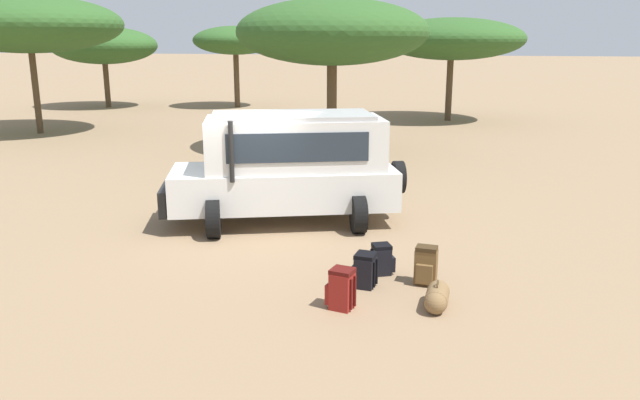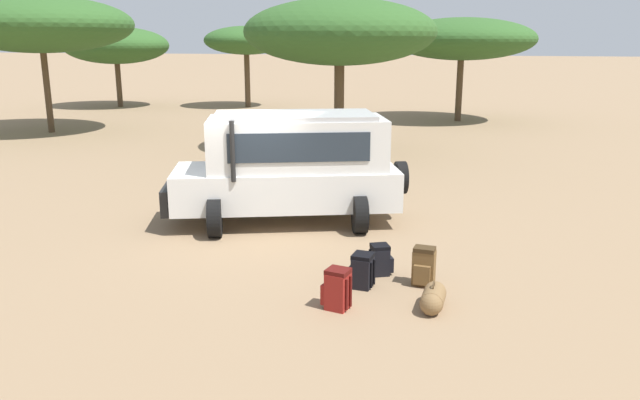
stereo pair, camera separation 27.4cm
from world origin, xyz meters
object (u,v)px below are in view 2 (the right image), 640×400
object	(u,v)px
backpack_outermost	(424,267)
acacia_tree_left_mid	(40,25)
safari_vehicle	(291,165)
duffel_bag_low_black_case	(433,298)
backpack_near_rear_wheel	(362,271)
acacia_tree_right_mid	(340,32)
acacia_tree_far_right	(462,39)
backpack_cluster_center	(380,260)
backpack_beside_front_wheel	(337,289)
acacia_tree_centre_back	(246,41)
acacia_tree_far_left	(116,46)

from	to	relation	value
backpack_outermost	acacia_tree_left_mid	bearing A→B (deg)	143.50
safari_vehicle	duffel_bag_low_black_case	xyz separation A→B (m)	(3.58, -3.87, -1.12)
duffel_bag_low_black_case	backpack_near_rear_wheel	bearing A→B (deg)	155.47
acacia_tree_right_mid	acacia_tree_far_right	xyz separation A→B (m)	(3.64, 10.11, -0.22)
backpack_cluster_center	acacia_tree_right_mid	distance (m)	13.23
backpack_outermost	acacia_tree_right_mid	bearing A→B (deg)	110.50
backpack_outermost	safari_vehicle	bearing A→B (deg)	138.40
acacia_tree_left_mid	acacia_tree_right_mid	distance (m)	13.48
backpack_beside_front_wheel	acacia_tree_centre_back	size ratio (longest dim) A/B	0.13
acacia_tree_right_mid	duffel_bag_low_black_case	bearing A→B (deg)	-69.82
backpack_beside_front_wheel	backpack_outermost	bearing A→B (deg)	48.85
backpack_beside_front_wheel	backpack_cluster_center	world-z (taller)	backpack_beside_front_wheel
acacia_tree_left_mid	acacia_tree_right_mid	size ratio (longest dim) A/B	1.16
safari_vehicle	backpack_beside_front_wheel	size ratio (longest dim) A/B	8.48
backpack_beside_front_wheel	backpack_outermost	xyz separation A→B (m)	(1.15, 1.31, 0.01)
backpack_outermost	backpack_near_rear_wheel	bearing A→B (deg)	-159.43
backpack_near_rear_wheel	acacia_tree_far_right	world-z (taller)	acacia_tree_far_right
backpack_beside_front_wheel	acacia_tree_left_mid	distance (m)	22.78
acacia_tree_centre_back	acacia_tree_right_mid	size ratio (longest dim) A/B	0.74
backpack_near_rear_wheel	acacia_tree_centre_back	xyz separation A→B (m)	(-12.83, 26.20, 3.65)
acacia_tree_far_right	acacia_tree_far_left	bearing A→B (deg)	176.22
backpack_beside_front_wheel	acacia_tree_centre_back	distance (m)	30.17
duffel_bag_low_black_case	acacia_tree_right_mid	world-z (taller)	acacia_tree_right_mid
safari_vehicle	acacia_tree_left_mid	world-z (taller)	acacia_tree_left_mid
safari_vehicle	backpack_beside_front_wheel	distance (m)	4.88
backpack_cluster_center	acacia_tree_left_mid	bearing A→B (deg)	142.88
backpack_beside_front_wheel	backpack_outermost	size ratio (longest dim) A/B	0.97
backpack_cluster_center	acacia_tree_right_mid	bearing A→B (deg)	107.63
acacia_tree_centre_back	acacia_tree_far_right	size ratio (longest dim) A/B	0.71
safari_vehicle	backpack_outermost	bearing A→B (deg)	-41.60
safari_vehicle	acacia_tree_far_right	bearing A→B (deg)	83.13
backpack_beside_front_wheel	acacia_tree_right_mid	distance (m)	14.60
backpack_outermost	acacia_tree_right_mid	distance (m)	13.72
backpack_cluster_center	duffel_bag_low_black_case	xyz separation A→B (m)	(1.04, -1.22, -0.09)
backpack_cluster_center	backpack_outermost	xyz separation A→B (m)	(0.78, -0.29, 0.06)
backpack_cluster_center	duffel_bag_low_black_case	size ratio (longest dim) A/B	0.66
safari_vehicle	backpack_near_rear_wheel	size ratio (longest dim) A/B	9.41
backpack_cluster_center	backpack_outermost	bearing A→B (deg)	-20.26
safari_vehicle	backpack_cluster_center	xyz separation A→B (m)	(2.53, -2.66, -1.03)
acacia_tree_left_mid	acacia_tree_far_right	bearing A→B (deg)	27.97
backpack_near_rear_wheel	acacia_tree_far_right	size ratio (longest dim) A/B	0.08
acacia_tree_left_mid	acacia_tree_centre_back	xyz separation A→B (m)	(4.25, 12.49, -0.67)
safari_vehicle	acacia_tree_left_mid	bearing A→B (deg)	144.75
backpack_beside_front_wheel	backpack_outermost	world-z (taller)	backpack_outermost
acacia_tree_far_left	acacia_tree_right_mid	size ratio (longest dim) A/B	0.94
duffel_bag_low_black_case	acacia_tree_left_mid	xyz separation A→B (m)	(-18.31, 14.28, 4.43)
acacia_tree_far_left	acacia_tree_centre_back	xyz separation A→B (m)	(7.58, 2.07, 0.28)
acacia_tree_left_mid	acacia_tree_far_right	xyz separation A→B (m)	(17.07, 9.07, -0.59)
backpack_beside_front_wheel	backpack_cluster_center	xyz separation A→B (m)	(0.36, 1.60, -0.05)
backpack_cluster_center	duffel_bag_low_black_case	distance (m)	1.60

